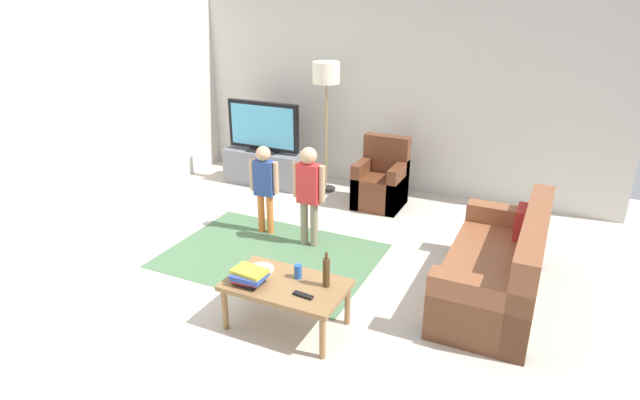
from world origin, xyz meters
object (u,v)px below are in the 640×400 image
(book_stack, at_px, (249,276))
(soda_can, at_px, (298,271))
(child_center, at_px, (309,188))
(bottle, at_px, (326,272))
(couch, at_px, (502,271))
(tv_stand, at_px, (266,168))
(floor_lamp, at_px, (326,80))
(coffee_table, at_px, (286,288))
(plate, at_px, (261,269))
(child_near_tv, at_px, (264,182))
(tv_remote, at_px, (303,295))
(armchair, at_px, (381,183))
(tv, at_px, (263,127))

(book_stack, xyz_separation_m, soda_can, (0.32, 0.25, -0.00))
(child_center, bearing_deg, bottle, -58.45)
(couch, xyz_separation_m, bottle, (-1.25, -1.11, 0.26))
(tv_stand, xyz_separation_m, floor_lamp, (0.89, 0.15, 1.30))
(couch, xyz_separation_m, child_center, (-2.08, 0.24, 0.39))
(floor_lamp, bearing_deg, child_center, -71.22)
(bottle, distance_m, soda_can, 0.28)
(soda_can, bearing_deg, couch, 35.71)
(book_stack, bearing_deg, child_center, 98.57)
(coffee_table, relative_size, bottle, 3.25)
(couch, relative_size, plate, 8.18)
(child_near_tv, bearing_deg, tv_stand, 120.85)
(tv_stand, height_order, book_stack, book_stack)
(couch, bearing_deg, tv_stand, 153.79)
(child_near_tv, xyz_separation_m, tv_remote, (1.33, -1.64, -0.20))
(child_near_tv, xyz_separation_m, book_stack, (0.84, -1.65, -0.15))
(floor_lamp, bearing_deg, book_stack, -76.10)
(tv_stand, xyz_separation_m, armchair, (1.79, -0.04, 0.05))
(floor_lamp, distance_m, tv_remote, 3.65)
(armchair, xyz_separation_m, floor_lamp, (-0.89, 0.19, 1.25))
(tv_stand, bearing_deg, soda_can, -54.57)
(armchair, xyz_separation_m, soda_can, (0.23, -2.79, 0.18))
(armchair, bearing_deg, soda_can, -85.31)
(tv_stand, bearing_deg, tv_remote, -54.58)
(armchair, distance_m, floor_lamp, 1.55)
(tv_stand, xyz_separation_m, coffee_table, (1.97, -2.95, 0.13))
(coffee_table, xyz_separation_m, tv_remote, (0.22, -0.12, 0.06))
(coffee_table, distance_m, soda_can, 0.17)
(floor_lamp, distance_m, soda_can, 3.36)
(couch, height_order, plate, couch)
(coffee_table, distance_m, tv_remote, 0.26)
(tv_stand, relative_size, book_stack, 4.12)
(tv_stand, xyz_separation_m, tv, (-0.00, -0.02, 0.60))
(armchair, xyz_separation_m, tv_remote, (0.40, -3.03, 0.13))
(child_center, height_order, soda_can, child_center)
(tv_stand, xyz_separation_m, child_near_tv, (0.85, -1.43, 0.39))
(tv, relative_size, soda_can, 9.17)
(floor_lamp, xyz_separation_m, bottle, (1.39, -3.00, -0.99))
(tv, distance_m, bottle, 3.65)
(coffee_table, height_order, plate, plate)
(coffee_table, relative_size, soda_can, 8.33)
(child_near_tv, bearing_deg, tv_remote, -50.98)
(couch, xyz_separation_m, tv_remote, (-1.35, -1.33, 0.14))
(tv_remote, bearing_deg, book_stack, -173.84)
(bottle, xyz_separation_m, plate, (-0.62, 0.00, -0.12))
(tv_stand, distance_m, plate, 3.31)
(armchair, height_order, soda_can, armchair)
(bottle, bearing_deg, child_near_tv, 135.17)
(child_center, xyz_separation_m, soda_can, (0.56, -1.33, -0.20))
(tv_stand, bearing_deg, floor_lamp, 9.65)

